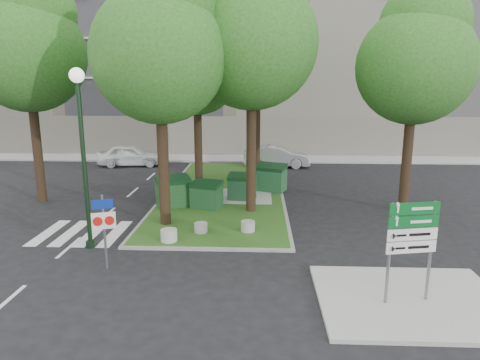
# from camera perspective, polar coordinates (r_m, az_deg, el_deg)

# --- Properties ---
(ground) EXTENTS (120.00, 120.00, 0.00)m
(ground) POSITION_cam_1_polar(r_m,az_deg,el_deg) (15.57, -6.34, -9.18)
(ground) COLOR black
(ground) RESTS_ON ground
(median_island) EXTENTS (6.00, 16.00, 0.12)m
(median_island) POSITION_cam_1_polar(r_m,az_deg,el_deg) (23.06, -2.11, -1.63)
(median_island) COLOR #264814
(median_island) RESTS_ON ground
(median_kerb) EXTENTS (6.30, 16.30, 0.10)m
(median_kerb) POSITION_cam_1_polar(r_m,az_deg,el_deg) (23.07, -2.11, -1.65)
(median_kerb) COLOR gray
(median_kerb) RESTS_ON ground
(sidewalk_corner) EXTENTS (5.00, 4.00, 0.12)m
(sidewalk_corner) POSITION_cam_1_polar(r_m,az_deg,el_deg) (12.90, 21.84, -14.68)
(sidewalk_corner) COLOR #999993
(sidewalk_corner) RESTS_ON ground
(building_sidewalk) EXTENTS (42.00, 3.00, 0.12)m
(building_sidewalk) POSITION_cam_1_polar(r_m,az_deg,el_deg) (33.34, -1.53, 2.89)
(building_sidewalk) COLOR #999993
(building_sidewalk) RESTS_ON ground
(zebra_crossing) EXTENTS (5.00, 3.00, 0.01)m
(zebra_crossing) POSITION_cam_1_polar(r_m,az_deg,el_deg) (17.86, -17.65, -6.78)
(zebra_crossing) COLOR silver
(zebra_crossing) RESTS_ON ground
(apartment_building) EXTENTS (41.00, 12.00, 16.00)m
(apartment_building) POSITION_cam_1_polar(r_m,az_deg,el_deg) (40.38, -0.82, 15.94)
(apartment_building) COLOR tan
(apartment_building) RESTS_ON ground
(tree_median_near_left) EXTENTS (5.20, 5.20, 10.53)m
(tree_median_near_left) POSITION_cam_1_polar(r_m,az_deg,el_deg) (17.29, -10.47, 17.61)
(tree_median_near_left) COLOR black
(tree_median_near_left) RESTS_ON ground
(tree_median_near_right) EXTENTS (5.60, 5.60, 11.46)m
(tree_median_near_right) POSITION_cam_1_polar(r_m,az_deg,el_deg) (18.94, 1.89, 19.40)
(tree_median_near_right) COLOR black
(tree_median_near_right) RESTS_ON ground
(tree_median_mid) EXTENTS (4.80, 4.80, 9.99)m
(tree_median_mid) POSITION_cam_1_polar(r_m,az_deg,el_deg) (23.57, -5.59, 15.61)
(tree_median_mid) COLOR black
(tree_median_mid) RESTS_ON ground
(tree_median_far) EXTENTS (5.80, 5.80, 11.93)m
(tree_median_far) POSITION_cam_1_polar(r_m,az_deg,el_deg) (26.43, 2.55, 18.26)
(tree_median_far) COLOR black
(tree_median_far) RESTS_ON ground
(tree_street_left) EXTENTS (5.40, 5.40, 11.00)m
(tree_street_left) POSITION_cam_1_polar(r_m,az_deg,el_deg) (23.05, -26.37, 16.13)
(tree_street_left) COLOR black
(tree_street_left) RESTS_ON ground
(tree_street_right) EXTENTS (5.00, 5.00, 10.06)m
(tree_street_right) POSITION_cam_1_polar(r_m,az_deg,el_deg) (20.50, 22.60, 15.15)
(tree_street_right) COLOR black
(tree_street_right) RESTS_ON ground
(dumpster_a) EXTENTS (1.88, 1.64, 1.46)m
(dumpster_a) POSITION_cam_1_polar(r_m,az_deg,el_deg) (20.36, -8.90, -1.53)
(dumpster_a) COLOR #103A14
(dumpster_a) RESTS_ON median_island
(dumpster_b) EXTENTS (1.60, 1.33, 1.28)m
(dumpster_b) POSITION_cam_1_polar(r_m,az_deg,el_deg) (19.94, -4.49, -1.98)
(dumpster_b) COLOR #103716
(dumpster_b) RESTS_ON median_island
(dumpster_c) EXTENTS (1.49, 1.11, 1.30)m
(dumpster_c) POSITION_cam_1_polar(r_m,az_deg,el_deg) (21.34, 0.29, -0.91)
(dumpster_c) COLOR #0E311A
(dumpster_c) RESTS_ON median_island
(dumpster_d) EXTENTS (1.87, 1.60, 1.47)m
(dumpster_d) POSITION_cam_1_polar(r_m,az_deg,el_deg) (23.07, 4.13, 0.31)
(dumpster_d) COLOR #154622
(dumpster_d) RESTS_ON median_island
(bollard_left) EXTENTS (0.61, 0.61, 0.44)m
(bollard_left) POSITION_cam_1_polar(r_m,az_deg,el_deg) (16.08, -9.45, -7.27)
(bollard_left) COLOR #AFAEA9
(bollard_left) RESTS_ON median_island
(bollard_right) EXTENTS (0.56, 0.56, 0.40)m
(bollard_right) POSITION_cam_1_polar(r_m,az_deg,el_deg) (16.89, 1.06, -6.17)
(bollard_right) COLOR #979692
(bollard_right) RESTS_ON median_island
(bollard_mid) EXTENTS (0.52, 0.52, 0.37)m
(bollard_mid) POSITION_cam_1_polar(r_m,az_deg,el_deg) (16.84, -5.23, -6.33)
(bollard_mid) COLOR #9E9E99
(bollard_mid) RESTS_ON median_island
(litter_bin) EXTENTS (0.36, 0.36, 0.63)m
(litter_bin) POSITION_cam_1_polar(r_m,az_deg,el_deg) (23.11, 4.61, -0.67)
(litter_bin) COLOR #BFC417
(litter_bin) RESTS_ON median_island
(street_lamp) EXTENTS (0.50, 0.50, 6.31)m
(street_lamp) POSITION_cam_1_polar(r_m,az_deg,el_deg) (15.66, -20.33, 5.26)
(street_lamp) COLOR black
(street_lamp) RESTS_ON ground
(traffic_sign_pole) EXTENTS (0.71, 0.27, 2.45)m
(traffic_sign_pole) POSITION_cam_1_polar(r_m,az_deg,el_deg) (14.10, -17.71, -5.33)
(traffic_sign_pole) COLOR slate
(traffic_sign_pole) RESTS_ON ground
(directional_sign) EXTENTS (1.35, 0.32, 2.74)m
(directional_sign) POSITION_cam_1_polar(r_m,az_deg,el_deg) (11.99, 21.90, -7.00)
(directional_sign) COLOR slate
(directional_sign) RESTS_ON sidewalk_corner
(car_white) EXTENTS (4.69, 2.39, 1.53)m
(car_white) POSITION_cam_1_polar(r_m,az_deg,el_deg) (31.54, -14.43, 3.22)
(car_white) COLOR white
(car_white) RESTS_ON ground
(car_silver) EXTENTS (4.62, 1.62, 1.52)m
(car_silver) POSITION_cam_1_polar(r_m,az_deg,el_deg) (30.21, 4.87, 3.16)
(car_silver) COLOR #94979C
(car_silver) RESTS_ON ground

